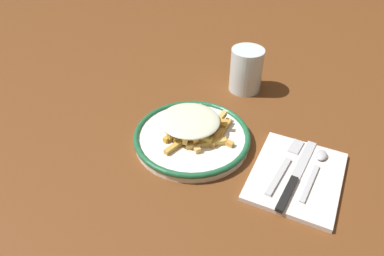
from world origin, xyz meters
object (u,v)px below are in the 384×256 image
at_px(napkin, 296,176).
at_px(water_glass, 246,70).
at_px(fries_heap, 192,125).
at_px(spoon, 317,166).
at_px(knife, 294,179).
at_px(fork, 285,165).
at_px(plate, 192,137).

height_order(napkin, water_glass, water_glass).
relative_size(fries_heap, spoon, 1.18).
bearing_deg(fries_heap, knife, -10.56).
height_order(napkin, fork, fork).
xyz_separation_m(plate, knife, (0.23, -0.04, 0.00)).
bearing_deg(plate, spoon, 4.03).
distance_m(knife, water_glass, 0.34).
relative_size(fries_heap, water_glass, 1.61).
bearing_deg(napkin, plate, 175.88).
bearing_deg(knife, plate, 171.14).
relative_size(fork, knife, 0.84).
xyz_separation_m(napkin, knife, (-0.00, -0.02, 0.01)).
height_order(fries_heap, water_glass, water_glass).
distance_m(plate, fork, 0.20).
height_order(napkin, knife, knife).
distance_m(plate, spoon, 0.26).
bearing_deg(water_glass, fork, -57.53).
relative_size(knife, spoon, 1.38).
bearing_deg(plate, fork, -1.23).
bearing_deg(knife, napkin, 83.55).
distance_m(fork, spoon, 0.06).
bearing_deg(spoon, napkin, -132.35).
bearing_deg(napkin, fork, 155.33).
height_order(fries_heap, knife, fries_heap).
distance_m(fries_heap, napkin, 0.24).
distance_m(fork, water_glass, 0.30).
bearing_deg(knife, fork, 128.09).
height_order(fork, water_glass, water_glass).
bearing_deg(water_glass, napkin, -54.76).
bearing_deg(plate, napkin, -4.12).
relative_size(fries_heap, napkin, 0.89).
bearing_deg(fork, knife, -51.91).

